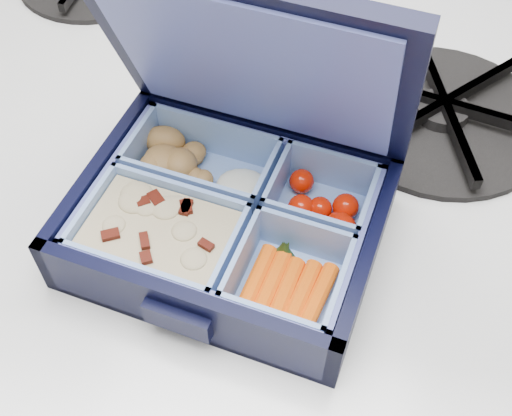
% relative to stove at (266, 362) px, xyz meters
% --- Properties ---
extents(stove, '(0.66, 0.66, 0.99)m').
position_rel_stove_xyz_m(stove, '(0.00, 0.00, 0.00)').
color(stove, silver).
rests_on(stove, floor).
extents(bento_box, '(0.25, 0.21, 0.05)m').
position_rel_stove_xyz_m(bento_box, '(-0.02, -0.13, 0.52)').
color(bento_box, black).
rests_on(bento_box, stove).
extents(burner_grate, '(0.24, 0.24, 0.03)m').
position_rel_stove_xyz_m(burner_grate, '(0.15, 0.03, 0.51)').
color(burner_grate, black).
rests_on(burner_grate, stove).
extents(fork, '(0.09, 0.18, 0.01)m').
position_rel_stove_xyz_m(fork, '(0.06, -0.00, 0.50)').
color(fork, '#B8B8B8').
rests_on(fork, stove).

